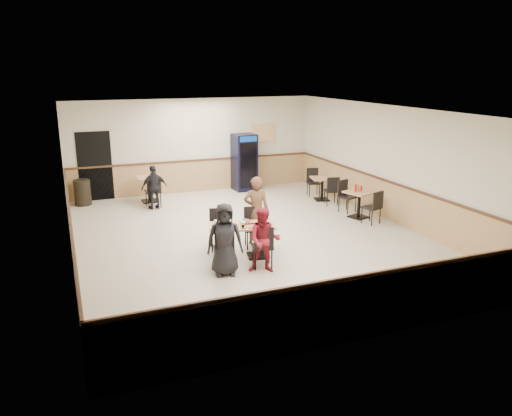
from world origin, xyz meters
name	(u,v)px	position (x,y,z in m)	size (l,w,h in m)	color
ground	(249,237)	(0.00, 0.00, 0.00)	(10.00, 10.00, 0.00)	beige
room_shell	(275,185)	(1.78, 2.55, 0.58)	(10.00, 10.00, 10.00)	silver
main_table	(242,236)	(-0.61, -1.18, 0.49)	(1.48, 0.97, 0.73)	black
main_chairs	(240,237)	(-0.66, -1.17, 0.46)	(1.53, 1.83, 0.93)	black
diner_woman_left	(225,239)	(-1.22, -1.89, 0.72)	(0.70, 0.46, 1.44)	black
diner_woman_right	(264,240)	(-0.46, -2.06, 0.66)	(0.64, 0.50, 1.32)	maroon
diner_man_opposite	(256,210)	(0.00, -0.46, 0.79)	(0.58, 0.38, 1.58)	brown
lone_diner	(154,187)	(-1.64, 3.33, 0.64)	(0.75, 0.31, 1.27)	black
tabletop_clutter	(242,225)	(-0.62, -1.24, 0.76)	(1.22, 0.68, 0.12)	red
side_table_near	(359,200)	(3.33, 0.45, 0.48)	(0.85, 0.85, 0.73)	black
side_table_near_chair_south	(371,207)	(3.33, -0.13, 0.46)	(0.43, 0.43, 0.92)	black
side_table_near_chair_north	(348,196)	(3.33, 1.03, 0.46)	(0.43, 0.43, 0.92)	black
side_table_far	(322,185)	(3.31, 2.46, 0.47)	(0.79, 0.79, 0.70)	black
side_table_far_chair_south	(331,190)	(3.31, 1.90, 0.44)	(0.41, 0.41, 0.89)	black
side_table_far_chair_north	(314,182)	(3.31, 3.02, 0.44)	(0.41, 0.41, 0.89)	black
condiment_caddy	(358,188)	(3.30, 0.50, 0.81)	(0.23, 0.06, 0.20)	#B70D16
back_table	(149,185)	(-1.64, 4.20, 0.51)	(0.73, 0.73, 0.76)	black
back_table_chair_lone	(153,191)	(-1.64, 3.59, 0.48)	(0.45, 0.45, 0.97)	black
pepsi_cooler	(244,162)	(1.57, 4.59, 0.93)	(0.74, 0.75, 1.85)	black
trash_bin	(82,192)	(-3.54, 4.55, 0.38)	(0.48, 0.48, 0.76)	black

